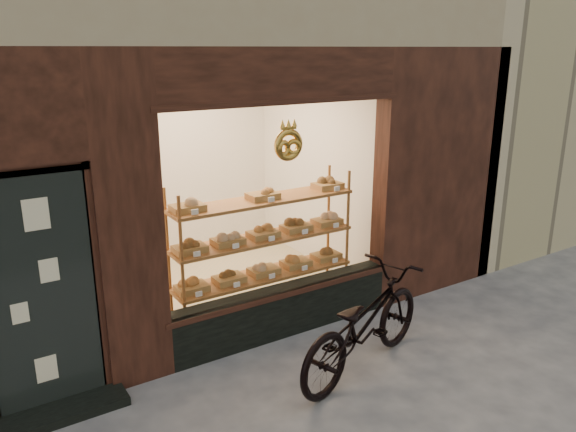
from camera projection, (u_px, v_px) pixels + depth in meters
display_shelf at (264, 252)px, 6.45m from camera, size 2.20×0.45×1.70m
bicycle at (363, 323)px, 5.48m from camera, size 2.04×1.19×1.01m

